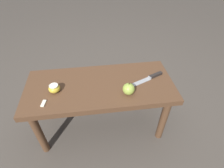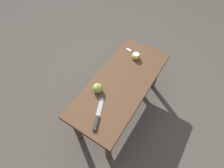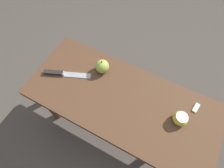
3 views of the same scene
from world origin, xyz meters
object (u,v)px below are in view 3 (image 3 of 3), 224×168
(apple_whole, at_px, (102,66))
(knife, at_px, (60,73))
(wooden_bench, at_px, (121,104))
(apple_cut, at_px, (180,119))

(apple_whole, bearing_deg, knife, -145.89)
(wooden_bench, xyz_separation_m, apple_whole, (-0.17, 0.11, 0.11))
(wooden_bench, distance_m, apple_cut, 0.31)
(knife, relative_size, apple_cut, 3.41)
(knife, relative_size, apple_whole, 2.90)
(apple_whole, distance_m, apple_cut, 0.48)
(apple_whole, xyz_separation_m, apple_cut, (0.47, -0.08, -0.01))
(apple_cut, bearing_deg, wooden_bench, -174.59)
(wooden_bench, height_order, apple_cut, apple_cut)
(apple_whole, bearing_deg, wooden_bench, -31.78)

